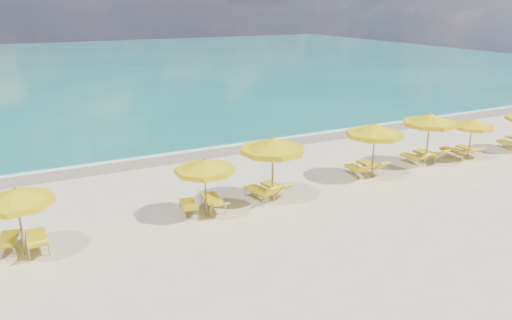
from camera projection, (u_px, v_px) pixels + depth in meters
name	position (u px, v px, depth m)	size (l,w,h in m)	color
ground_plane	(273.00, 198.00, 20.24)	(120.00, 120.00, 0.00)	beige
ocean	(82.00, 67.00, 60.92)	(120.00, 80.00, 0.30)	#147462
wet_sand_band	(205.00, 152.00, 26.51)	(120.00, 2.60, 0.01)	tan
foam_line	(200.00, 148.00, 27.19)	(120.00, 1.20, 0.03)	white
whitecap_near	(63.00, 126.00, 32.04)	(14.00, 0.36, 0.05)	white
whitecap_far	(220.00, 92.00, 44.06)	(18.00, 0.30, 0.05)	white
umbrella_2	(16.00, 198.00, 15.12)	(2.77, 2.77, 2.28)	#A67F53
umbrella_3	(205.00, 166.00, 18.03)	(2.91, 2.91, 2.26)	#A67F53
umbrella_4	(273.00, 146.00, 19.43)	(3.15, 3.15, 2.63)	#A67F53
umbrella_5	(375.00, 131.00, 21.98)	(2.68, 2.68, 2.55)	#A67F53
umbrella_6	(430.00, 120.00, 23.83)	(3.19, 3.19, 2.59)	#A67F53
umbrella_7	(472.00, 124.00, 24.83)	(2.72, 2.72, 2.10)	#A67F53
lounger_2_left	(8.00, 244.00, 15.95)	(0.90, 1.82, 0.76)	#A5A8AD
lounger_2_right	(37.00, 243.00, 15.96)	(0.66, 1.92, 0.83)	#A5A8AD
lounger_3_left	(189.00, 208.00, 18.72)	(0.86, 1.67, 0.80)	#A5A8AD
lounger_3_right	(213.00, 204.00, 19.06)	(0.82, 2.00, 0.73)	#A5A8AD
lounger_4_left	(260.00, 194.00, 20.01)	(0.93, 1.83, 0.87)	#A5A8AD
lounger_4_right	(275.00, 189.00, 20.65)	(0.80, 1.71, 0.72)	#A5A8AD
lounger_5_left	(356.00, 171.00, 22.80)	(0.75, 1.64, 0.76)	#A5A8AD
lounger_5_right	(370.00, 168.00, 23.24)	(0.61, 1.78, 0.81)	#A5A8AD
lounger_6_left	(413.00, 160.00, 24.51)	(0.62, 1.63, 0.74)	#A5A8AD
lounger_6_right	(428.00, 156.00, 24.94)	(0.84, 1.89, 0.84)	#A5A8AD
lounger_7_left	(455.00, 153.00, 25.49)	(0.89, 1.88, 0.71)	#A5A8AD
lounger_7_right	(468.00, 151.00, 25.90)	(0.74, 1.71, 0.69)	#A5A8AD
lounger_8_left	(509.00, 146.00, 26.91)	(0.70, 1.70, 0.62)	#A5A8AD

